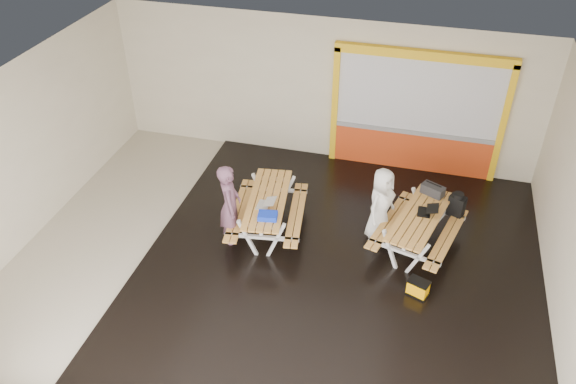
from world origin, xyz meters
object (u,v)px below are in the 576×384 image
(picnic_table_left, at_px, (268,206))
(person_right, at_px, (381,204))
(picnic_table_right, at_px, (419,223))
(blue_pouch, at_px, (268,216))
(laptop_left, at_px, (266,204))
(backpack, at_px, (457,205))
(laptop_right, at_px, (427,211))
(fluke_bag, at_px, (418,288))
(toolbox, at_px, (433,190))
(dark_case, at_px, (391,242))
(person_left, at_px, (230,205))

(picnic_table_left, height_order, person_right, person_right)
(picnic_table_right, distance_m, blue_pouch, 2.95)
(picnic_table_right, distance_m, laptop_left, 3.01)
(blue_pouch, relative_size, backpack, 0.68)
(laptop_right, bearing_deg, picnic_table_left, -173.56)
(laptop_right, relative_size, fluke_bag, 0.87)
(toolbox, bearing_deg, laptop_right, -95.38)
(picnic_table_right, relative_size, backpack, 4.43)
(picnic_table_right, relative_size, toolbox, 4.65)
(dark_case, bearing_deg, person_right, 145.46)
(toolbox, distance_m, fluke_bag, 2.23)
(laptop_right, relative_size, blue_pouch, 1.05)
(picnic_table_right, height_order, dark_case, picnic_table_right)
(person_left, xyz_separation_m, dark_case, (3.14, 0.63, -0.76))
(toolbox, xyz_separation_m, backpack, (0.50, -0.12, -0.18))
(person_left, relative_size, fluke_bag, 4.10)
(picnic_table_right, xyz_separation_m, dark_case, (-0.47, -0.08, -0.51))
(laptop_right, xyz_separation_m, blue_pouch, (-2.92, -0.97, 0.02))
(dark_case, relative_size, fluke_bag, 0.94)
(laptop_right, xyz_separation_m, backpack, (0.56, 0.54, -0.13))
(picnic_table_left, xyz_separation_m, toolbox, (3.17, 1.01, 0.29))
(picnic_table_right, xyz_separation_m, fluke_bag, (0.14, -1.34, -0.43))
(laptop_left, height_order, fluke_bag, laptop_left)
(laptop_left, distance_m, backpack, 3.81)
(person_left, distance_m, laptop_left, 0.70)
(picnic_table_left, bearing_deg, dark_case, 3.58)
(fluke_bag, bearing_deg, blue_pouch, 170.70)
(laptop_left, relative_size, fluke_bag, 0.85)
(backpack, height_order, fluke_bag, backpack)
(person_left, distance_m, fluke_bag, 3.86)
(person_left, xyz_separation_m, fluke_bag, (3.75, -0.62, -0.68))
(blue_pouch, relative_size, fluke_bag, 0.83)
(picnic_table_right, distance_m, toolbox, 0.84)
(person_left, bearing_deg, laptop_left, -90.48)
(laptop_left, distance_m, toolbox, 3.38)
(blue_pouch, distance_m, toolbox, 3.40)
(picnic_table_left, bearing_deg, fluke_bag, -19.37)
(person_left, height_order, dark_case, person_left)
(backpack, bearing_deg, fluke_bag, -105.08)
(picnic_table_right, distance_m, dark_case, 0.70)
(blue_pouch, bearing_deg, fluke_bag, -9.30)
(backpack, bearing_deg, laptop_left, -162.59)
(laptop_right, bearing_deg, person_left, -167.48)
(picnic_table_left, xyz_separation_m, person_right, (2.21, 0.37, 0.22))
(toolbox, height_order, fluke_bag, toolbox)
(picnic_table_right, bearing_deg, toolbox, 77.27)
(laptop_left, xyz_separation_m, toolbox, (3.13, 1.26, 0.04))
(fluke_bag, bearing_deg, toolbox, 89.06)
(laptop_left, distance_m, dark_case, 2.63)
(laptop_right, distance_m, blue_pouch, 3.07)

